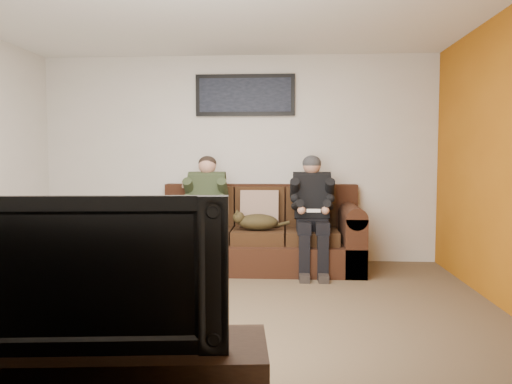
# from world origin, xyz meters

# --- Properties ---
(floor) EXTENTS (5.00, 5.00, 0.00)m
(floor) POSITION_xyz_m (0.00, 0.00, 0.00)
(floor) COLOR brown
(floor) RESTS_ON ground
(wall_back) EXTENTS (5.00, 0.00, 5.00)m
(wall_back) POSITION_xyz_m (0.00, 2.25, 1.30)
(wall_back) COLOR beige
(wall_back) RESTS_ON ground
(wall_front) EXTENTS (5.00, 0.00, 5.00)m
(wall_front) POSITION_xyz_m (0.00, -2.25, 1.30)
(wall_front) COLOR beige
(wall_front) RESTS_ON ground
(sofa) EXTENTS (2.40, 1.04, 0.98)m
(sofa) POSITION_xyz_m (0.29, 1.84, 0.37)
(sofa) COLOR #331A0F
(sofa) RESTS_ON ground
(throw_pillow) EXTENTS (0.46, 0.22, 0.45)m
(throw_pillow) POSITION_xyz_m (0.29, 1.88, 0.70)
(throw_pillow) COLOR #937360
(throw_pillow) RESTS_ON sofa
(throw_blanket) EXTENTS (0.49, 0.24, 0.09)m
(throw_blanket) POSITION_xyz_m (-0.44, 2.14, 0.98)
(throw_blanket) COLOR tan
(throw_blanket) RESTS_ON sofa
(person_left) EXTENTS (0.51, 0.87, 1.34)m
(person_left) POSITION_xyz_m (-0.33, 1.63, 0.76)
(person_left) COLOR #736848
(person_left) RESTS_ON sofa
(person_right) EXTENTS (0.51, 0.86, 1.34)m
(person_right) POSITION_xyz_m (0.91, 1.63, 0.76)
(person_right) COLOR black
(person_right) RESTS_ON sofa
(cat) EXTENTS (0.66, 0.26, 0.24)m
(cat) POSITION_xyz_m (0.27, 1.59, 0.58)
(cat) COLOR #473A1B
(cat) RESTS_ON sofa
(framed_poster) EXTENTS (1.25, 0.05, 0.52)m
(framed_poster) POSITION_xyz_m (0.09, 2.22, 2.10)
(framed_poster) COLOR black
(framed_poster) RESTS_ON wall_back
(television) EXTENTS (1.19, 0.27, 0.68)m
(television) POSITION_xyz_m (-0.23, -1.95, 0.82)
(television) COLOR black
(television) RESTS_ON tv_stand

